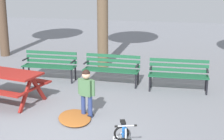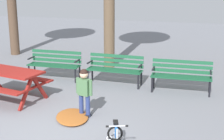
{
  "view_description": "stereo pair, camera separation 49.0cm",
  "coord_description": "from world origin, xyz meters",
  "px_view_note": "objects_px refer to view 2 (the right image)",
  "views": [
    {
      "loc": [
        2.63,
        -5.74,
        3.02
      ],
      "look_at": [
        0.77,
        1.98,
        0.85
      ],
      "focal_mm": 54.99,
      "sensor_mm": 36.0,
      "label": 1
    },
    {
      "loc": [
        3.1,
        -5.61,
        3.02
      ],
      "look_at": [
        0.77,
        1.98,
        0.85
      ],
      "focal_mm": 54.99,
      "sensor_mm": 36.0,
      "label": 2
    }
  ],
  "objects_px": {
    "picnic_table": "(8,77)",
    "park_bench_left": "(115,67)",
    "park_bench_far_left": "(55,62)",
    "park_bench_right": "(181,74)",
    "child_standing": "(84,89)",
    "kids_bicycle": "(116,137)"
  },
  "relations": [
    {
      "from": "park_bench_left",
      "to": "park_bench_right",
      "type": "relative_size",
      "value": 0.99
    },
    {
      "from": "kids_bicycle",
      "to": "park_bench_right",
      "type": "bearing_deg",
      "value": 77.33
    },
    {
      "from": "park_bench_right",
      "to": "child_standing",
      "type": "distance_m",
      "value": 3.0
    },
    {
      "from": "picnic_table",
      "to": "park_bench_left",
      "type": "relative_size",
      "value": 1.26
    },
    {
      "from": "park_bench_far_left",
      "to": "child_standing",
      "type": "height_order",
      "value": "child_standing"
    },
    {
      "from": "kids_bicycle",
      "to": "child_standing",
      "type": "bearing_deg",
      "value": 132.38
    },
    {
      "from": "picnic_table",
      "to": "park_bench_left",
      "type": "distance_m",
      "value": 2.98
    },
    {
      "from": "park_bench_right",
      "to": "kids_bicycle",
      "type": "bearing_deg",
      "value": -102.67
    },
    {
      "from": "park_bench_left",
      "to": "child_standing",
      "type": "height_order",
      "value": "child_standing"
    },
    {
      "from": "park_bench_far_left",
      "to": "park_bench_right",
      "type": "bearing_deg",
      "value": -1.99
    },
    {
      "from": "picnic_table",
      "to": "park_bench_far_left",
      "type": "height_order",
      "value": "park_bench_far_left"
    },
    {
      "from": "park_bench_far_left",
      "to": "child_standing",
      "type": "distance_m",
      "value": 3.15
    },
    {
      "from": "park_bench_left",
      "to": "park_bench_right",
      "type": "bearing_deg",
      "value": -3.98
    },
    {
      "from": "park_bench_right",
      "to": "picnic_table",
      "type": "bearing_deg",
      "value": -155.47
    },
    {
      "from": "park_bench_left",
      "to": "child_standing",
      "type": "bearing_deg",
      "value": -89.37
    },
    {
      "from": "park_bench_far_left",
      "to": "park_bench_right",
      "type": "height_order",
      "value": "same"
    },
    {
      "from": "park_bench_right",
      "to": "kids_bicycle",
      "type": "xyz_separation_m",
      "value": [
        -0.79,
        -3.53,
        -0.31
      ]
    },
    {
      "from": "child_standing",
      "to": "park_bench_far_left",
      "type": "bearing_deg",
      "value": 127.89
    },
    {
      "from": "park_bench_left",
      "to": "child_standing",
      "type": "relative_size",
      "value": 1.47
    },
    {
      "from": "park_bench_far_left",
      "to": "park_bench_right",
      "type": "relative_size",
      "value": 1.0
    },
    {
      "from": "park_bench_left",
      "to": "park_bench_far_left",
      "type": "bearing_deg",
      "value": 179.99
    },
    {
      "from": "park_bench_right",
      "to": "kids_bicycle",
      "type": "height_order",
      "value": "park_bench_right"
    }
  ]
}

